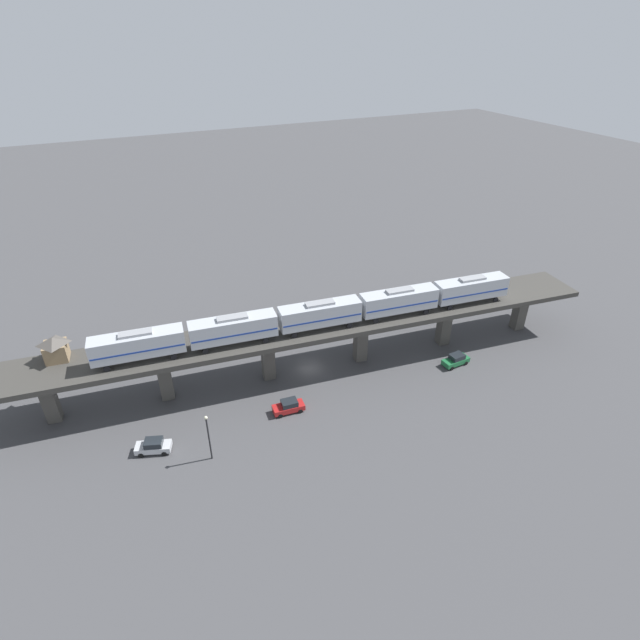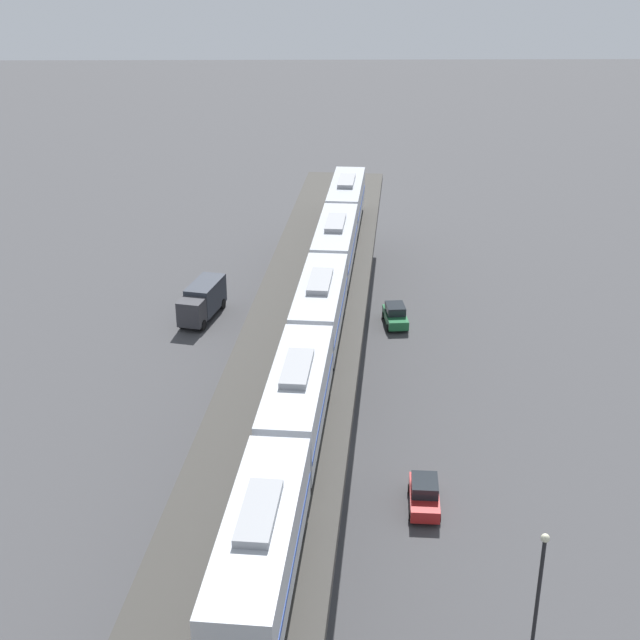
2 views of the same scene
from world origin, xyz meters
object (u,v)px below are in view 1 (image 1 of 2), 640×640
Objects in this scene: subway_train at (320,314)px; delivery_truck at (404,303)px; street_car_red at (289,406)px; street_car_silver at (153,446)px; signal_hut at (55,348)px; street_car_green at (456,360)px; street_lamp at (208,434)px.

delivery_truck is (10.58, -22.23, -8.76)m from subway_train.
street_car_red and street_car_silver have the same top height.
street_car_green is (-14.95, -55.41, -8.84)m from signal_hut.
subway_train reaches higher than street_lamp.
subway_train is 13.13× the size of street_car_silver.
signal_hut is at bearing 92.84° from delivery_truck.
delivery_truck is (2.84, -57.28, -8.02)m from signal_hut.
street_car_green is 0.60× the size of delivery_truck.
street_car_green is 17.91m from delivery_truck.
delivery_truck is at bearing -60.45° from street_car_red.
signal_hut reaches higher than street_car_green.
street_car_red is at bearing -90.50° from street_car_silver.
street_car_red is (-14.16, -27.29, -8.84)m from signal_hut.
signal_hut is at bearing 74.90° from street_car_green.
street_car_silver and street_car_green have the same top height.
street_lamp is at bearing 117.99° from subway_train.
street_lamp is (-18.21, -15.35, -5.67)m from signal_hut.
street_lamp is (-3.26, 40.06, 3.17)m from street_car_green.
signal_hut is at bearing 77.54° from subway_train.
signal_hut is 24.48m from street_lamp.
street_car_silver is 1.05× the size of street_car_green.
street_car_silver is (0.16, 18.29, 0.00)m from street_car_red.
street_car_red is at bearing 129.62° from subway_train.
delivery_truck is (17.00, -29.98, 0.82)m from street_car_red.
signal_hut is 32.00m from street_car_red.
signal_hut reaches higher than street_car_silver.
street_lamp reaches higher than delivery_truck.
subway_train is 13.73× the size of street_car_red.
street_car_green is (-0.95, -46.40, 0.00)m from street_car_silver.
delivery_truck is at bearing -63.34° from street_lamp.
street_lamp is at bearing -139.87° from signal_hut.
delivery_truck is 1.09× the size of street_lamp.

